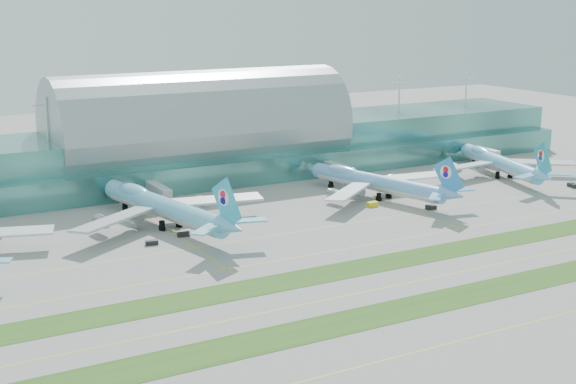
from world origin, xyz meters
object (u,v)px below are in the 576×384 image
airliner_b (162,205)px  airliner_d (500,162)px  airliner_c (375,181)px  terminal (200,142)px

airliner_b → airliner_d: 146.47m
airliner_b → airliner_c: (81.11, -1.82, -0.64)m
terminal → airliner_d: 122.34m
airliner_d → airliner_b: bearing=-164.0°
airliner_b → airliner_c: size_ratio=1.12×
terminal → airliner_c: (41.79, -63.90, -8.16)m
airliner_c → airliner_d: bearing=-10.6°
terminal → airliner_d: size_ratio=4.84×
airliner_b → airliner_c: airliner_b is taller
airliner_d → airliner_c: bearing=-160.7°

